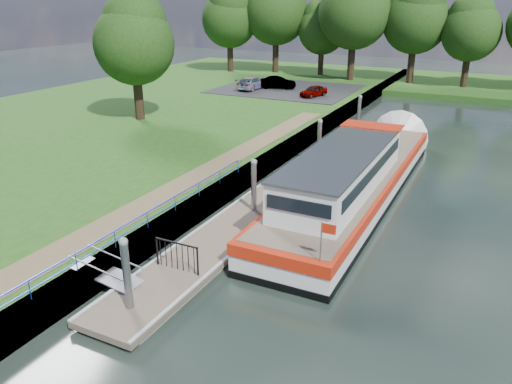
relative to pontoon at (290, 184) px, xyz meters
The scene contains 16 objects.
ground 13.00m from the pontoon, 90.00° to the right, with size 160.00×160.00×0.00m, color black.
riverbank 18.11m from the pontoon, behind, with size 32.00×90.00×0.78m, color #1F4614.
bank_edge 3.25m from the pontoon, 141.89° to the left, with size 1.10×90.00×0.78m, color #473D2D.
footpath 6.69m from the pontoon, 131.35° to the right, with size 1.60×40.00×0.05m, color brown.
carpark 27.32m from the pontoon, 113.75° to the left, with size 14.00×12.00×0.06m, color black.
blue_fence 10.43m from the pontoon, 105.38° to the right, with size 0.04×18.04×0.72m.
pontoon is the anchor object (origin of this frame).
mooring_piles 1.10m from the pontoon, ahead, with size 0.30×27.30×3.55m.
gangway 12.64m from the pontoon, 98.42° to the right, with size 2.58×1.00×0.92m.
gate_panel 10.84m from the pontoon, 90.00° to the right, with size 1.85×0.05×1.15m.
barge 3.75m from the pontoon, ahead, with size 4.36×21.15×4.78m.
horizon_trees 36.55m from the pontoon, 92.58° to the left, with size 54.38×10.03×12.87m.
bank_tree_a 18.78m from the pontoon, 156.11° to the left, with size 6.12×6.12×9.72m.
car_a 23.13m from the pontoon, 107.37° to the left, with size 1.26×3.12×1.06m, color #999999.
car_b 27.43m from the pontoon, 115.80° to the left, with size 1.32×3.80×1.25m, color #999999.
car_c 27.13m from the pontoon, 121.58° to the left, with size 1.77×4.35×1.26m, color #999999.
Camera 1 is at (9.87, -11.03, 9.88)m, focal length 35.00 mm.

